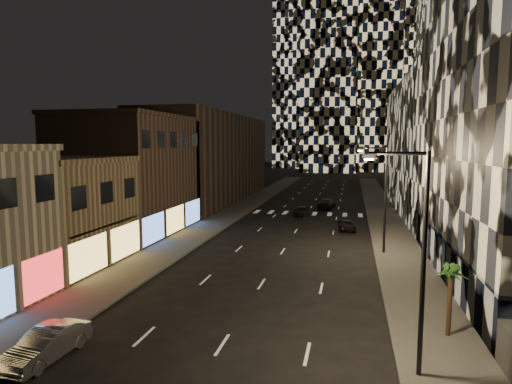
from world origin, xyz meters
The scene contains 19 objects.
sidewalk_left centered at (-10.00, 50.00, 0.07)m, with size 4.00×120.00×0.15m, color #47443F.
sidewalk_right centered at (10.00, 50.00, 0.07)m, with size 4.00×120.00×0.15m, color #47443F.
curb_left centered at (-7.90, 50.00, 0.07)m, with size 0.20×120.00×0.15m, color #4C4C47.
curb_right centered at (7.90, 50.00, 0.07)m, with size 0.20×120.00×0.15m, color #4C4C47.
retail_tan centered at (-17.00, 21.00, 4.00)m, with size 10.00×10.00×8.00m, color #887352.
retail_brown centered at (-17.00, 33.50, 6.00)m, with size 10.00×15.00×12.00m, color #463427.
retail_filler_left centered at (-17.00, 60.00, 7.00)m, with size 10.00×40.00×14.00m, color #463427.
midrise_base centered at (12.30, 24.50, 1.50)m, with size 0.60×25.00×3.00m, color #383838.
midrise_filler_right centered at (20.00, 57.00, 9.00)m, with size 16.00×40.00×18.00m, color #232326.
tower_right_mid centered at (35.00, 135.00, 50.00)m, with size 20.00×20.00×100.00m, color black.
tower_left_back centered at (-12.00, 165.00, 60.00)m, with size 24.00×24.00×120.00m, color black.
tower_center_low centered at (-2.00, 140.00, 47.50)m, with size 18.00×18.00×95.00m, color black.
streetlight_near centered at (8.35, 10.00, 5.35)m, with size 2.55×0.25×9.00m.
streetlight_far centered at (8.35, 30.00, 5.35)m, with size 2.55×0.25×9.00m.
car_silver_parked centered at (-7.07, 7.98, 0.70)m, with size 1.48×4.25×1.40m, color gray.
car_dark_midlane centered at (-0.50, 47.73, 0.66)m, with size 1.55×3.85×1.31m, color black.
car_dark_oncoming centered at (2.29, 55.12, 0.73)m, with size 2.05×5.05×1.47m, color black.
car_dark_rightlane centered at (5.39, 39.47, 0.53)m, with size 1.76×3.83×1.06m, color black.
palm_tree centered at (10.53, 14.10, 3.07)m, with size 1.81×1.77×3.54m.
Camera 1 is at (5.76, -7.36, 9.43)m, focal length 30.00 mm.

